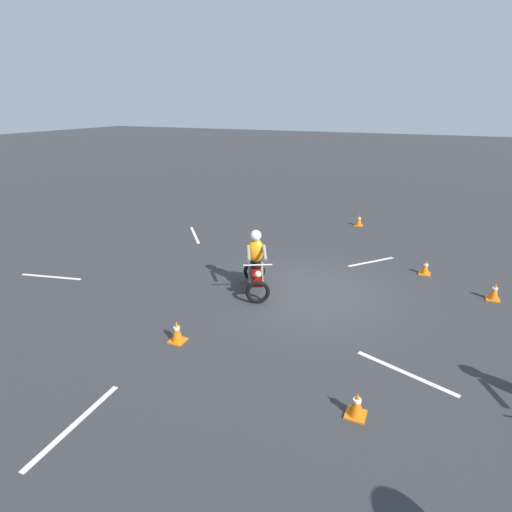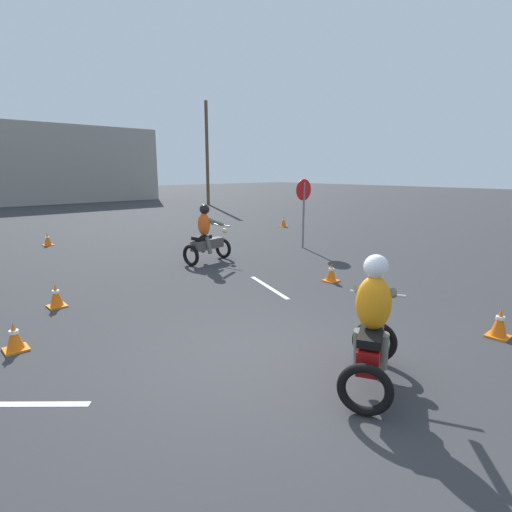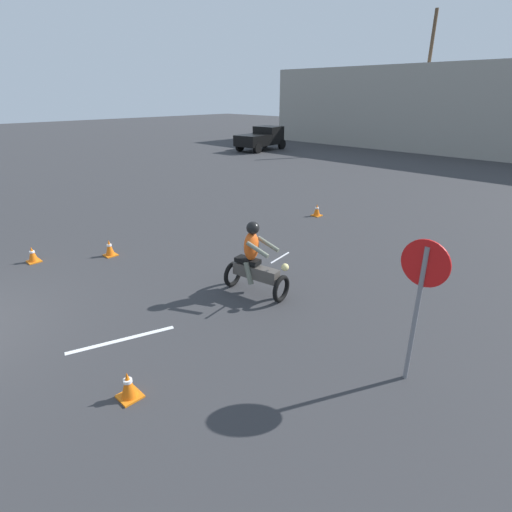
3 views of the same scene
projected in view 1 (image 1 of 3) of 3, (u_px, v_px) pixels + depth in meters
The scene contains 12 objects.
ground_plane at pixel (312, 292), 10.43m from camera, with size 120.00×120.00×0.00m, color #333335.
motorcycle_rider_foreground at pixel (256, 265), 10.24m from camera, with size 1.52×1.19×1.66m.
traffic_cone_near_right at pixel (494, 292), 9.96m from camera, with size 0.32×0.32×0.46m.
traffic_cone_mid_left at pixel (177, 332), 8.20m from camera, with size 0.32×0.32×0.48m.
traffic_cone_far_right at pixel (357, 405), 6.25m from camera, with size 0.32×0.32×0.44m.
traffic_cone_far_center at pixel (425, 268), 11.46m from camera, with size 0.32×0.32×0.42m.
traffic_cone_far_left at pixel (359, 220), 15.98m from camera, with size 0.32×0.32×0.46m.
lane_stripe_e at pixel (75, 424), 6.14m from camera, with size 0.10×1.88×0.01m, color silver.
lane_stripe_n at pixel (405, 373), 7.32m from camera, with size 0.10×1.90×0.01m, color silver.
lane_stripe_nw at pixel (371, 262), 12.41m from camera, with size 0.10×1.73×0.01m, color silver.
lane_stripe_sw at pixel (195, 235), 14.94m from camera, with size 0.10×2.04×0.01m, color silver.
lane_stripe_s at pixel (51, 277), 11.34m from camera, with size 0.10×1.86×0.01m, color silver.
Camera 1 is at (9.18, 2.47, 4.64)m, focal length 28.00 mm.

